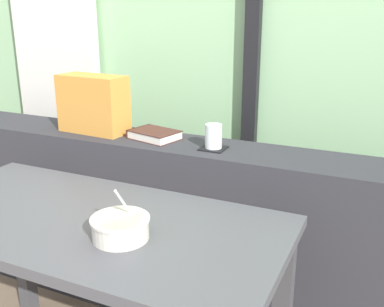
{
  "coord_description": "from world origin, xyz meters",
  "views": [
    {
      "loc": [
        0.84,
        -1.07,
        1.36
      ],
      "look_at": [
        0.12,
        0.49,
        0.82
      ],
      "focal_mm": 41.54,
      "sensor_mm": 36.0,
      "label": 1
    }
  ],
  "objects_px": {
    "closed_book": "(154,135)",
    "soup_bowl": "(120,228)",
    "throw_pillow": "(93,104)",
    "coaster_square": "(213,148)",
    "breakfast_table": "(90,249)",
    "juice_glass": "(213,137)"
  },
  "relations": [
    {
      "from": "closed_book",
      "to": "soup_bowl",
      "type": "bearing_deg",
      "value": -68.65
    },
    {
      "from": "closed_book",
      "to": "soup_bowl",
      "type": "xyz_separation_m",
      "value": [
        0.26,
        -0.66,
        -0.09
      ]
    },
    {
      "from": "soup_bowl",
      "to": "closed_book",
      "type": "bearing_deg",
      "value": 111.35
    },
    {
      "from": "closed_book",
      "to": "throw_pillow",
      "type": "xyz_separation_m",
      "value": [
        -0.31,
        -0.01,
        0.11
      ]
    },
    {
      "from": "closed_book",
      "to": "throw_pillow",
      "type": "distance_m",
      "value": 0.33
    },
    {
      "from": "coaster_square",
      "to": "throw_pillow",
      "type": "height_order",
      "value": "throw_pillow"
    },
    {
      "from": "breakfast_table",
      "to": "closed_book",
      "type": "height_order",
      "value": "closed_book"
    },
    {
      "from": "juice_glass",
      "to": "soup_bowl",
      "type": "distance_m",
      "value": 0.64
    },
    {
      "from": "juice_glass",
      "to": "throw_pillow",
      "type": "relative_size",
      "value": 0.3
    },
    {
      "from": "juice_glass",
      "to": "coaster_square",
      "type": "bearing_deg",
      "value": 180.0
    },
    {
      "from": "closed_book",
      "to": "coaster_square",
      "type": "bearing_deg",
      "value": -6.41
    },
    {
      "from": "breakfast_table",
      "to": "throw_pillow",
      "type": "relative_size",
      "value": 4.01
    },
    {
      "from": "coaster_square",
      "to": "closed_book",
      "type": "height_order",
      "value": "closed_book"
    },
    {
      "from": "breakfast_table",
      "to": "soup_bowl",
      "type": "height_order",
      "value": "soup_bowl"
    },
    {
      "from": "throw_pillow",
      "to": "soup_bowl",
      "type": "height_order",
      "value": "throw_pillow"
    },
    {
      "from": "coaster_square",
      "to": "throw_pillow",
      "type": "relative_size",
      "value": 0.31
    },
    {
      "from": "soup_bowl",
      "to": "breakfast_table",
      "type": "bearing_deg",
      "value": 158.46
    },
    {
      "from": "juice_glass",
      "to": "throw_pillow",
      "type": "distance_m",
      "value": 0.61
    },
    {
      "from": "breakfast_table",
      "to": "juice_glass",
      "type": "xyz_separation_m",
      "value": [
        0.21,
        0.56,
        0.27
      ]
    },
    {
      "from": "coaster_square",
      "to": "juice_glass",
      "type": "bearing_deg",
      "value": 0.0
    },
    {
      "from": "breakfast_table",
      "to": "throw_pillow",
      "type": "height_order",
      "value": "throw_pillow"
    },
    {
      "from": "breakfast_table",
      "to": "soup_bowl",
      "type": "relative_size",
      "value": 7.39
    }
  ]
}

